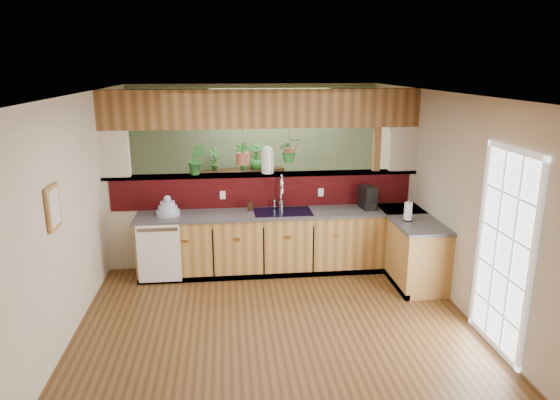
{
  "coord_description": "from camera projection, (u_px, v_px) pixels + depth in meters",
  "views": [
    {
      "loc": [
        -0.53,
        -5.82,
        2.93
      ],
      "look_at": [
        0.18,
        0.7,
        1.15
      ],
      "focal_mm": 32.0,
      "sensor_mm": 36.0,
      "label": 1
    }
  ],
  "objects": [
    {
      "name": "soap_dispenser",
      "position": [
        251.0,
        205.0,
        7.18
      ],
      "size": [
        0.09,
        0.1,
        0.17
      ],
      "primitive_type": "imported",
      "rotation": [
        0.0,
        0.0,
        -0.28
      ],
      "color": "#3B2315",
      "rests_on": "countertop"
    },
    {
      "name": "ground",
      "position": [
        272.0,
        301.0,
        6.41
      ],
      "size": [
        4.6,
        7.0,
        0.01
      ],
      "primitive_type": "cube",
      "color": "#523519",
      "rests_on": "ground"
    },
    {
      "name": "navy_sink",
      "position": [
        283.0,
        217.0,
        7.15
      ],
      "size": [
        0.82,
        0.5,
        0.18
      ],
      "color": "black",
      "rests_on": "countertop"
    },
    {
      "name": "ceiling",
      "position": [
        271.0,
        95.0,
        5.72
      ],
      "size": [
        4.6,
        7.0,
        0.01
      ],
      "primitive_type": "cube",
      "color": "brown",
      "rests_on": "ground"
    },
    {
      "name": "dishwasher",
      "position": [
        159.0,
        253.0,
        6.77
      ],
      "size": [
        0.58,
        0.03,
        0.82
      ],
      "color": "white",
      "rests_on": "ground"
    },
    {
      "name": "wall_back",
      "position": [
        254.0,
        154.0,
        9.42
      ],
      "size": [
        4.6,
        0.02,
        2.6
      ],
      "primitive_type": "cube",
      "color": "beige",
      "rests_on": "ground"
    },
    {
      "name": "shelving_console",
      "position": [
        239.0,
        199.0,
        9.36
      ],
      "size": [
        1.73,
        0.95,
        1.12
      ],
      "primitive_type": "cube",
      "rotation": [
        0.0,
        0.0,
        0.32
      ],
      "color": "black",
      "rests_on": "ground"
    },
    {
      "name": "wall_front",
      "position": [
        331.0,
        375.0,
        2.71
      ],
      "size": [
        4.6,
        0.02,
        2.6
      ],
      "primitive_type": "cube",
      "color": "beige",
      "rests_on": "ground"
    },
    {
      "name": "shelf_plant_a",
      "position": [
        214.0,
        159.0,
        9.11
      ],
      "size": [
        0.23,
        0.17,
        0.41
      ],
      "primitive_type": "imported",
      "rotation": [
        0.0,
        0.0,
        -0.11
      ],
      "color": "#225F22",
      "rests_on": "shelving_console"
    },
    {
      "name": "paper_towel",
      "position": [
        408.0,
        212.0,
        6.69
      ],
      "size": [
        0.13,
        0.13,
        0.27
      ],
      "color": "black",
      "rests_on": "countertop"
    },
    {
      "name": "sage_backwall",
      "position": [
        255.0,
        154.0,
        9.4
      ],
      "size": [
        4.55,
        0.02,
        2.55
      ],
      "primitive_type": "cube",
      "color": "#526746",
      "rests_on": "ground"
    },
    {
      "name": "faucet",
      "position": [
        281.0,
        190.0,
        7.2
      ],
      "size": [
        0.23,
        0.23,
        0.52
      ],
      "color": "#B7B7B2",
      "rests_on": "countertop"
    },
    {
      "name": "wall_left",
      "position": [
        76.0,
        209.0,
        5.82
      ],
      "size": [
        0.02,
        7.0,
        2.6
      ],
      "primitive_type": "cube",
      "color": "beige",
      "rests_on": "ground"
    },
    {
      "name": "wall_right",
      "position": [
        452.0,
        198.0,
        6.31
      ],
      "size": [
        0.02,
        7.0,
        2.6
      ],
      "primitive_type": "cube",
      "color": "beige",
      "rests_on": "ground"
    },
    {
      "name": "pass_through_partition",
      "position": [
        265.0,
        186.0,
        7.39
      ],
      "size": [
        4.6,
        0.21,
        2.6
      ],
      "color": "beige",
      "rests_on": "ground"
    },
    {
      "name": "framed_print",
      "position": [
        53.0,
        207.0,
        4.99
      ],
      "size": [
        0.04,
        0.35,
        0.45
      ],
      "color": "olive",
      "rests_on": "wall_left"
    },
    {
      "name": "floor_plant",
      "position": [
        292.0,
        209.0,
        8.99
      ],
      "size": [
        0.93,
        0.87,
        0.83
      ],
      "primitive_type": "imported",
      "rotation": [
        0.0,
        0.0,
        -0.35
      ],
      "color": "#225F22",
      "rests_on": "ground"
    },
    {
      "name": "countertop",
      "position": [
        324.0,
        242.0,
        7.21
      ],
      "size": [
        4.14,
        1.52,
        0.9
      ],
      "color": "olive",
      "rests_on": "ground"
    },
    {
      "name": "header_beam",
      "position": [
        263.0,
        109.0,
        7.09
      ],
      "size": [
        4.6,
        0.15,
        0.55
      ],
      "primitive_type": "cube",
      "color": "brown",
      "rests_on": "ground"
    },
    {
      "name": "shelf_plant_b",
      "position": [
        256.0,
        156.0,
        9.18
      ],
      "size": [
        0.33,
        0.33,
        0.49
      ],
      "primitive_type": "imported",
      "rotation": [
        0.0,
        0.0,
        -0.21
      ],
      "color": "#225F22",
      "rests_on": "shelving_console"
    },
    {
      "name": "french_door",
      "position": [
        503.0,
        254.0,
        5.12
      ],
      "size": [
        0.06,
        1.02,
        2.16
      ],
      "primitive_type": "cube",
      "color": "white",
      "rests_on": "ground"
    },
    {
      "name": "pass_through_ledge",
      "position": [
        263.0,
        174.0,
        7.34
      ],
      "size": [
        4.6,
        0.21,
        0.04
      ],
      "primitive_type": "cube",
      "color": "brown",
      "rests_on": "ground"
    },
    {
      "name": "coffee_maker",
      "position": [
        368.0,
        198.0,
        7.25
      ],
      "size": [
        0.18,
        0.3,
        0.33
      ],
      "rotation": [
        0.0,
        0.0,
        0.17
      ],
      "color": "black",
      "rests_on": "countertop"
    },
    {
      "name": "hanging_plant_a",
      "position": [
        243.0,
        147.0,
        7.2
      ],
      "size": [
        0.27,
        0.23,
        0.55
      ],
      "color": "brown",
      "rests_on": "header_beam"
    },
    {
      "name": "dish_stack",
      "position": [
        168.0,
        209.0,
        6.95
      ],
      "size": [
        0.32,
        0.32,
        0.28
      ],
      "color": "#A1B1D0",
      "rests_on": "countertop"
    },
    {
      "name": "hanging_plant_b",
      "position": [
        290.0,
        140.0,
        7.25
      ],
      "size": [
        0.35,
        0.32,
        0.46
      ],
      "color": "brown",
      "rests_on": "header_beam"
    },
    {
      "name": "glass_jar",
      "position": [
        268.0,
        160.0,
        7.29
      ],
      "size": [
        0.18,
        0.18,
        0.4
      ],
      "color": "silver",
      "rests_on": "pass_through_ledge"
    },
    {
      "name": "ledge_plant_left",
      "position": [
        196.0,
        160.0,
        7.18
      ],
      "size": [
        0.25,
        0.21,
        0.45
      ],
      "primitive_type": "imported",
      "rotation": [
        0.0,
        0.0,
        0.04
      ],
      "color": "#225F22",
      "rests_on": "pass_through_ledge"
    }
  ]
}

